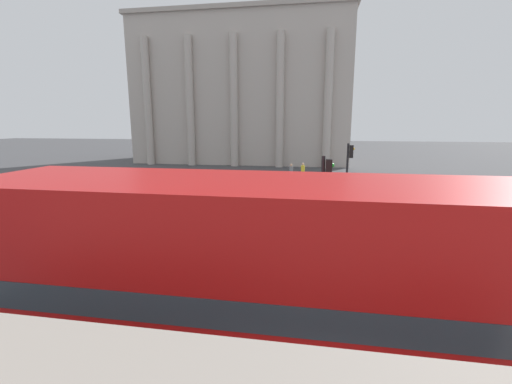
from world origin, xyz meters
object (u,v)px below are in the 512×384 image
object	(u,v)px
traffic_light_near	(324,198)
pedestrian_yellow	(303,172)
traffic_light_mid	(348,168)
pedestrian_grey	(291,172)
plaza_building_left	(245,92)
pedestrian_blue	(372,191)
double_decker_bus	(284,290)

from	to	relation	value
traffic_light_near	pedestrian_yellow	world-z (taller)	traffic_light_near
traffic_light_mid	pedestrian_grey	distance (m)	9.94
plaza_building_left	pedestrian_blue	bearing A→B (deg)	-63.01
traffic_light_mid	pedestrian_blue	distance (m)	2.70
pedestrian_grey	plaza_building_left	bearing A→B (deg)	-117.76
pedestrian_grey	traffic_light_near	bearing A→B (deg)	46.71
pedestrian_grey	pedestrian_blue	distance (m)	9.26
double_decker_bus	pedestrian_grey	size ratio (longest dim) A/B	6.15
traffic_light_near	traffic_light_mid	bearing A→B (deg)	79.41
plaza_building_left	traffic_light_mid	world-z (taller)	plaza_building_left
double_decker_bus	pedestrian_yellow	distance (m)	23.70
traffic_light_near	traffic_light_mid	world-z (taller)	traffic_light_near
traffic_light_mid	pedestrian_yellow	bearing A→B (deg)	106.76
traffic_light_mid	double_decker_bus	bearing A→B (deg)	-99.35
pedestrian_blue	pedestrian_yellow	bearing A→B (deg)	-152.87
pedestrian_yellow	pedestrian_grey	bearing A→B (deg)	7.68
traffic_light_near	pedestrian_grey	xyz separation A→B (m)	(-2.24, 17.35, -1.63)
traffic_light_near	traffic_light_mid	size ratio (longest dim) A/B	1.01
plaza_building_left	pedestrian_grey	xyz separation A→B (m)	(7.49, -17.74, -8.07)
traffic_light_mid	pedestrian_grey	world-z (taller)	traffic_light_mid
traffic_light_mid	pedestrian_blue	world-z (taller)	traffic_light_mid
pedestrian_blue	plaza_building_left	bearing A→B (deg)	-155.25
double_decker_bus	traffic_light_near	size ratio (longest dim) A/B	2.62
traffic_light_mid	pedestrian_blue	bearing A→B (deg)	43.60
pedestrian_yellow	pedestrian_blue	size ratio (longest dim) A/B	1.00
pedestrian_yellow	traffic_light_near	bearing A→B (deg)	84.72
plaza_building_left	pedestrian_yellow	distance (m)	20.98
pedestrian_blue	pedestrian_grey	bearing A→B (deg)	-146.69
double_decker_bus	plaza_building_left	distance (m)	42.59
traffic_light_mid	pedestrian_grey	bearing A→B (deg)	112.73
double_decker_bus	pedestrian_blue	xyz separation A→B (m)	(3.95, 15.83, -1.29)
double_decker_bus	pedestrian_grey	world-z (taller)	double_decker_bus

